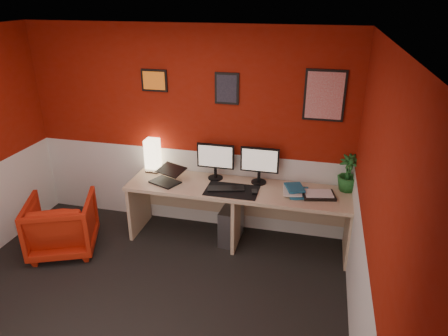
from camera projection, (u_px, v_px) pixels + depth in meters
ground at (134, 311)px, 3.91m from camera, size 4.00×3.50×0.01m
ceiling at (103, 39)px, 2.91m from camera, size 4.00×3.50×0.01m
wall_back at (187, 131)px, 4.97m from camera, size 4.00×0.01×2.50m
wall_right at (372, 225)px, 2.98m from camera, size 0.01×3.50×2.50m
wainscot_back at (189, 187)px, 5.26m from camera, size 4.00×0.01×1.00m
wainscot_right at (357, 305)px, 3.28m from camera, size 0.01×3.50×1.00m
desk at (238, 215)px, 4.86m from camera, size 2.60×0.65×0.73m
shoji_lamp at (153, 156)px, 5.07m from camera, size 0.16×0.16×0.40m
laptop at (164, 174)px, 4.79m from camera, size 0.39×0.34×0.22m
monitor_left at (215, 156)px, 4.83m from camera, size 0.45×0.06×0.58m
monitor_right at (260, 160)px, 4.72m from camera, size 0.45×0.06×0.58m
desk_mat at (232, 190)px, 4.64m from camera, size 0.60×0.38×0.01m
keyboard at (226, 189)px, 4.66m from camera, size 0.44×0.24×0.02m
mouse at (255, 192)px, 4.57m from camera, size 0.08×0.11×0.03m
book_bottom at (289, 193)px, 4.56m from camera, size 0.26×0.32×0.03m
book_middle at (283, 190)px, 4.57m from camera, size 0.23×0.30×0.02m
book_top at (286, 188)px, 4.56m from camera, size 0.26×0.30×0.02m
zen_tray at (319, 195)px, 4.51m from camera, size 0.39×0.32×0.03m
potted_plant at (349, 173)px, 4.57m from camera, size 0.25×0.25×0.42m
pc_tower at (231, 223)px, 4.95m from camera, size 0.23×0.46×0.45m
armchair at (62, 225)px, 4.72m from camera, size 0.94×0.95×0.67m
art_left at (154, 80)px, 4.80m from camera, size 0.32×0.02×0.26m
art_center at (227, 89)px, 4.63m from camera, size 0.28×0.02×0.36m
art_right at (325, 96)px, 4.40m from camera, size 0.44×0.02×0.56m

